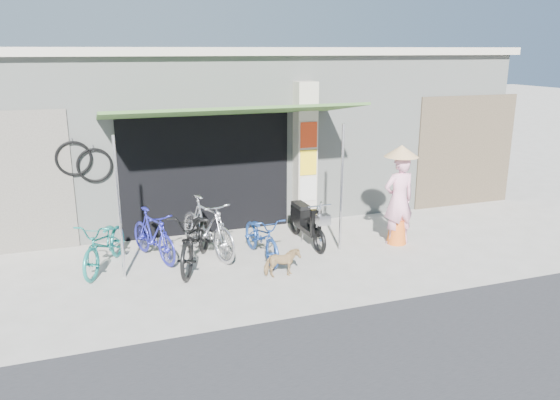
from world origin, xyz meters
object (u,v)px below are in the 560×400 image
object	(u,v)px
bike_silver	(207,227)
bike_navy	(262,236)
nun	(399,196)
bike_blue	(153,235)
bike_teal	(105,244)
bike_black	(196,238)
moped	(306,222)
street_dog	(282,263)

from	to	relation	value
bike_silver	bike_navy	size ratio (longest dim) A/B	1.15
nun	bike_navy	bearing A→B (deg)	-4.11
bike_silver	bike_blue	bearing A→B (deg)	154.54
nun	bike_teal	bearing A→B (deg)	-7.42
bike_teal	bike_blue	bearing A→B (deg)	34.89
bike_teal	bike_black	world-z (taller)	bike_black
bike_blue	moped	size ratio (longest dim) A/B	0.94
bike_black	bike_silver	bearing A→B (deg)	80.70
bike_blue	bike_black	distance (m)	0.86
bike_teal	moped	size ratio (longest dim) A/B	1.05
bike_silver	street_dog	size ratio (longest dim) A/B	3.09
bike_teal	street_dog	distance (m)	3.03
bike_blue	bike_black	world-z (taller)	bike_black
bike_silver	moped	xyz separation A→B (m)	(1.92, 0.01, -0.12)
moped	bike_black	bearing A→B (deg)	-170.34
street_dog	moped	world-z (taller)	moped
bike_navy	nun	bearing A→B (deg)	-6.51
bike_blue	nun	xyz separation A→B (m)	(4.51, -0.70, 0.48)
bike_teal	bike_navy	xyz separation A→B (m)	(2.65, -0.43, -0.04)
bike_black	nun	size ratio (longest dim) A/B	1.02
bike_black	nun	bearing A→B (deg)	21.36
bike_blue	bike_navy	distance (m)	1.92
bike_navy	bike_black	bearing A→B (deg)	174.30
bike_black	moped	world-z (taller)	bike_black
bike_teal	nun	bearing A→B (deg)	18.12
bike_blue	bike_black	bearing A→B (deg)	-60.90
bike_silver	nun	size ratio (longest dim) A/B	0.94
bike_teal	bike_black	size ratio (longest dim) A/B	0.87
bike_black	nun	world-z (taller)	nun
bike_black	bike_silver	size ratio (longest dim) A/B	1.09
nun	bike_silver	bearing A→B (deg)	-11.03
bike_navy	moped	bearing A→B (deg)	20.79
street_dog	moped	size ratio (longest dim) A/B	0.36
bike_navy	street_dog	world-z (taller)	bike_navy
bike_teal	bike_navy	distance (m)	2.69
bike_navy	bike_teal	bearing A→B (deg)	166.87
bike_blue	street_dog	size ratio (longest dim) A/B	2.61
bike_navy	nun	distance (m)	2.74
bike_navy	nun	size ratio (longest dim) A/B	0.81
moped	nun	xyz separation A→B (m)	(1.64, -0.60, 0.52)
bike_silver	nun	distance (m)	3.64
street_dog	bike_blue	bearing A→B (deg)	53.50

